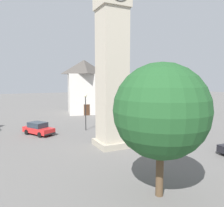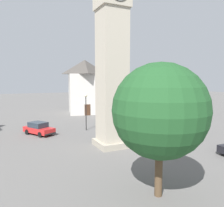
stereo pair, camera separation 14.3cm
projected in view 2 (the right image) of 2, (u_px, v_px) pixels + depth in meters
The scene contains 8 objects.
ground_plane at pixel (112, 146), 22.59m from camera, with size 200.00×200.00×0.00m, color #605E5B.
clock_tower at pixel (112, 5), 21.15m from camera, with size 3.87×3.87×23.48m.
car_silver_kerb at pixel (39, 128), 27.22m from camera, with size 3.53×4.42×1.53m.
car_red_corner at pixel (178, 124), 29.65m from camera, with size 4.42×3.53×1.53m.
pedestrian at pixel (194, 132), 24.47m from camera, with size 0.36×0.50×1.69m.
tree at pixel (160, 111), 12.35m from camera, with size 5.41×5.41×7.66m.
building_terrace_right at pixel (85, 86), 45.13m from camera, with size 8.15×8.95×10.70m.
lamp_post at pixel (86, 106), 29.34m from camera, with size 0.36×0.36×4.80m.
Camera 2 is at (9.55, 19.84, 6.65)m, focal length 35.66 mm.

